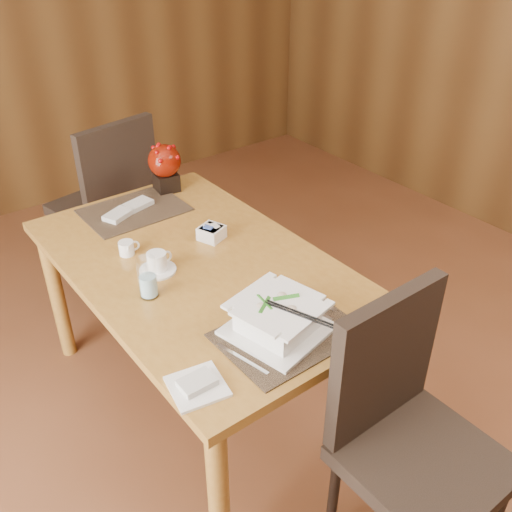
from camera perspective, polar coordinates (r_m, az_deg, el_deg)
ground at (r=2.45m, az=3.46°, el=-21.95°), size 6.00×6.00×0.00m
dining_table at (r=2.33m, az=-5.62°, el=-2.64°), size 0.90×1.50×0.75m
placemat_near at (r=1.91m, az=3.22°, el=-7.76°), size 0.45×0.33×0.01m
placemat_far at (r=2.70m, az=-12.07°, el=4.51°), size 0.45×0.33×0.01m
soup_setting at (r=1.88m, az=2.19°, el=-6.23°), size 0.35×0.35×0.12m
coffee_cup at (r=2.22m, az=-9.86°, el=-0.75°), size 0.14×0.14×0.08m
water_glass at (r=2.07m, az=-10.79°, el=-2.14°), size 0.08×0.08×0.16m
creamer_jug at (r=2.36m, az=-12.83°, el=0.77°), size 0.09×0.09×0.06m
sugar_caddy at (r=2.41m, az=-4.47°, el=2.32°), size 0.12×0.12×0.06m
berry_decor at (r=2.81m, az=-9.10°, el=8.97°), size 0.16×0.16×0.24m
napkins_far at (r=2.68m, az=-12.51°, el=4.64°), size 0.27×0.16×0.02m
bread_plate at (r=1.74m, az=-5.89°, el=-12.85°), size 0.19×0.19×0.01m
near_chair at (r=1.95m, az=14.80°, el=-15.98°), size 0.46×0.47×1.00m
far_chair at (r=3.25m, az=-14.38°, el=5.73°), size 0.55×0.56×1.02m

